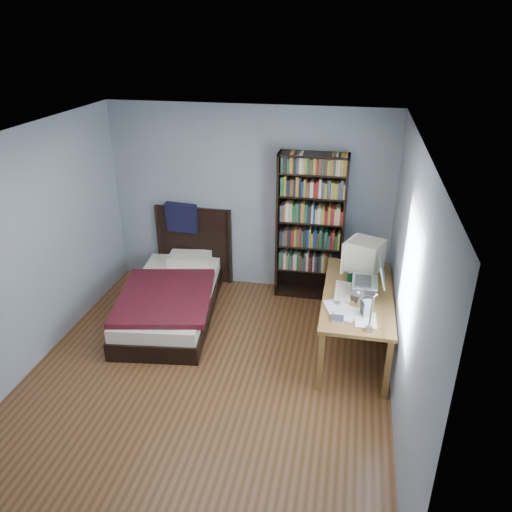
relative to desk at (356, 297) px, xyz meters
name	(u,v)px	position (x,y,z in m)	size (l,w,h in m)	color
room	(206,269)	(-1.48, -1.23, 0.83)	(4.20, 4.24, 2.50)	#503117
desk	(356,297)	(0.00, 0.00, 0.00)	(0.75, 1.67, 0.73)	brown
crt_monitor	(363,255)	(0.03, -0.02, 0.56)	(0.50, 0.46, 0.44)	beige
laptop	(366,286)	(0.08, -0.51, 0.43)	(0.35, 0.36, 0.43)	#2D2D30
desk_lamp	(359,302)	(-0.02, -1.60, 0.85)	(0.26, 0.57, 0.67)	#99999E
keyboard	(343,292)	(-0.17, -0.50, 0.33)	(0.17, 0.43, 0.03)	beige
speaker	(367,309)	(0.09, -0.93, 0.40)	(0.09, 0.09, 0.18)	#949497
soda_can	(350,277)	(-0.10, -0.21, 0.37)	(0.06, 0.06, 0.11)	#073417
mouse	(356,279)	(-0.03, -0.18, 0.33)	(0.07, 0.12, 0.04)	silver
phone_silver	(337,302)	(-0.22, -0.73, 0.32)	(0.06, 0.11, 0.02)	#B4B4B9
phone_grey	(333,314)	(-0.25, -0.97, 0.32)	(0.04, 0.08, 0.02)	#949497
external_drive	(338,319)	(-0.19, -1.06, 0.32)	(0.12, 0.12, 0.02)	#949497
bookshelf	(310,228)	(-0.65, 0.71, 0.56)	(0.88, 0.30, 1.96)	black
bed	(173,294)	(-2.30, -0.10, -0.16)	(1.34, 2.18, 1.16)	black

